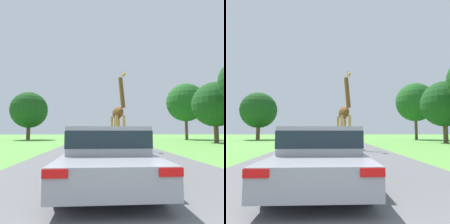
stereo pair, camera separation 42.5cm
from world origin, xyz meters
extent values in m
cube|color=#5B5B5E|center=(0.00, 30.00, 0.00)|extent=(7.36, 120.00, 0.00)
cylinder|color=tan|center=(1.35, 13.13, 1.21)|extent=(0.20, 0.20, 2.42)
cylinder|color=#2D2319|center=(1.35, 13.13, 0.06)|extent=(0.26, 0.26, 0.12)
cylinder|color=tan|center=(0.78, 13.05, 1.21)|extent=(0.20, 0.20, 2.42)
cylinder|color=#2D2319|center=(0.78, 13.05, 0.06)|extent=(0.26, 0.26, 0.12)
cylinder|color=tan|center=(1.11, 14.63, 1.21)|extent=(0.20, 0.20, 2.42)
cylinder|color=#2D2319|center=(1.11, 14.63, 0.06)|extent=(0.26, 0.26, 0.12)
cylinder|color=tan|center=(0.54, 14.54, 1.21)|extent=(0.20, 0.20, 2.42)
cylinder|color=#2D2319|center=(0.54, 14.54, 0.06)|extent=(0.26, 0.26, 0.12)
ellipsoid|color=brown|center=(0.95, 13.84, 2.68)|extent=(1.00, 2.24, 0.91)
cylinder|color=brown|center=(1.13, 12.68, 4.04)|extent=(0.46, 1.05, 2.32)
ellipsoid|color=tan|center=(1.20, 12.21, 5.20)|extent=(0.32, 0.59, 0.30)
cylinder|color=tan|center=(0.79, 14.85, 2.01)|extent=(0.07, 0.07, 1.33)
cone|color=brown|center=(1.24, 12.39, 5.43)|extent=(0.07, 0.07, 0.16)
cone|color=brown|center=(1.11, 12.37, 5.43)|extent=(0.07, 0.07, 0.16)
cube|color=gray|center=(-0.31, 3.75, 0.51)|extent=(1.95, 4.47, 0.50)
cube|color=gray|center=(-0.31, 3.75, 1.06)|extent=(1.75, 2.01, 0.60)
cube|color=#19232D|center=(-0.31, 3.75, 1.09)|extent=(1.77, 2.03, 0.36)
cube|color=red|center=(-1.11, 1.50, 0.69)|extent=(0.35, 0.03, 0.12)
cube|color=red|center=(0.49, 1.50, 0.69)|extent=(0.35, 0.03, 0.12)
cylinder|color=black|center=(-1.09, 5.09, 0.31)|extent=(0.39, 0.61, 0.61)
cylinder|color=black|center=(0.47, 5.09, 0.31)|extent=(0.39, 0.61, 0.61)
cylinder|color=black|center=(-1.09, 2.41, 0.31)|extent=(0.39, 0.61, 0.61)
cylinder|color=black|center=(0.47, 2.41, 0.31)|extent=(0.39, 0.61, 0.61)
cube|color=maroon|center=(1.78, 30.53, 0.60)|extent=(1.83, 4.65, 0.65)
cube|color=maroon|center=(1.78, 30.53, 1.21)|extent=(1.64, 2.09, 0.57)
cube|color=#19232D|center=(1.78, 30.53, 1.24)|extent=(1.66, 2.11, 0.34)
cube|color=red|center=(1.03, 28.19, 0.83)|extent=(0.33, 0.03, 0.16)
cube|color=red|center=(2.53, 28.19, 0.83)|extent=(0.33, 0.03, 0.16)
cylinder|color=black|center=(1.05, 31.92, 0.33)|extent=(0.37, 0.65, 0.65)
cylinder|color=black|center=(2.51, 31.92, 0.33)|extent=(0.37, 0.65, 0.65)
cylinder|color=black|center=(1.05, 29.13, 0.33)|extent=(0.37, 0.65, 0.65)
cylinder|color=black|center=(2.51, 29.13, 0.33)|extent=(0.37, 0.65, 0.65)
cube|color=navy|center=(0.91, 23.25, 0.57)|extent=(1.70, 4.53, 0.61)
cube|color=navy|center=(0.91, 23.25, 1.13)|extent=(1.53, 2.04, 0.51)
cube|color=#19232D|center=(0.91, 23.25, 1.16)|extent=(1.55, 2.06, 0.30)
cube|color=red|center=(0.21, 20.98, 0.79)|extent=(0.31, 0.03, 0.15)
cube|color=red|center=(1.61, 20.98, 0.79)|extent=(0.31, 0.03, 0.15)
cylinder|color=black|center=(0.23, 24.61, 0.31)|extent=(0.34, 0.63, 0.63)
cylinder|color=black|center=(1.59, 24.61, 0.31)|extent=(0.34, 0.63, 0.63)
cylinder|color=black|center=(0.23, 21.89, 0.31)|extent=(0.34, 0.63, 0.63)
cylinder|color=black|center=(1.59, 21.89, 0.31)|extent=(0.34, 0.63, 0.63)
cube|color=silver|center=(-0.66, 18.31, 0.64)|extent=(1.76, 4.34, 0.67)
cube|color=silver|center=(-0.66, 18.31, 1.24)|extent=(1.58, 1.95, 0.52)
cube|color=#19232D|center=(-0.66, 18.31, 1.26)|extent=(1.60, 1.97, 0.31)
cube|color=red|center=(-1.38, 16.13, 0.88)|extent=(0.32, 0.03, 0.16)
cube|color=red|center=(0.06, 16.13, 0.88)|extent=(0.32, 0.03, 0.16)
cylinder|color=black|center=(-1.36, 19.61, 0.36)|extent=(0.35, 0.71, 0.71)
cylinder|color=black|center=(0.05, 19.61, 0.36)|extent=(0.35, 0.71, 0.71)
cylinder|color=black|center=(-1.36, 17.01, 0.36)|extent=(0.35, 0.71, 0.71)
cylinder|color=black|center=(0.05, 17.01, 0.36)|extent=(0.35, 0.71, 0.71)
cylinder|color=brown|center=(13.12, 28.80, 2.43)|extent=(0.43, 0.43, 4.87)
sphere|color=#1E561E|center=(13.12, 28.80, 5.76)|extent=(5.93, 5.93, 5.93)
cylinder|color=brown|center=(-10.99, 29.53, 1.83)|extent=(0.55, 0.55, 3.67)
sphere|color=#194719|center=(-10.99, 29.53, 4.49)|extent=(5.45, 5.45, 5.45)
cylinder|color=brown|center=(12.56, 20.09, 1.77)|extent=(0.49, 0.49, 3.53)
sphere|color=#194719|center=(12.56, 20.09, 4.28)|extent=(5.02, 5.02, 5.02)
camera|label=1|loc=(-0.54, -1.28, 1.26)|focal=32.00mm
camera|label=2|loc=(-0.11, -1.31, 1.26)|focal=32.00mm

